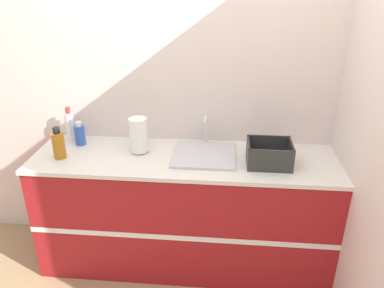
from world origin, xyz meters
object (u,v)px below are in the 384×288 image
Objects in this scene: bottle_amber at (59,145)px; bottle_blue at (80,134)px; sink at (204,153)px; paper_towel_roll at (139,135)px; dish_rack at (269,156)px; bottle_white_spray at (70,126)px.

bottle_amber reaches higher than bottle_blue.
sink is 2.44× the size of bottle_blue.
sink is at bearing 7.20° from bottle_amber.
bottle_blue is at bearing 169.16° from paper_towel_roll.
paper_towel_roll reaches higher than bottle_amber.
dish_rack is at bearing -8.01° from bottle_blue.
paper_towel_roll is 1.43× the size of bottle_blue.
paper_towel_roll is at bearing 178.22° from sink.
sink reaches higher than bottle_blue.
paper_towel_roll is 0.57m from bottle_amber.
bottle_white_spray is at bearing 145.78° from bottle_blue.
paper_towel_roll is 0.96× the size of bottle_white_spray.
paper_towel_roll is at bearing 14.84° from bottle_amber.
bottle_amber is at bearing -165.16° from paper_towel_roll.
paper_towel_roll reaches higher than sink.
paper_towel_roll is at bearing -15.31° from bottle_white_spray.
paper_towel_roll reaches higher than dish_rack.
paper_towel_roll is 0.94m from dish_rack.
dish_rack is 1.54m from bottle_white_spray.
sink is 0.46m from dish_rack.
paper_towel_roll is 1.13× the size of bottle_amber.
bottle_amber is 0.25m from bottle_blue.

